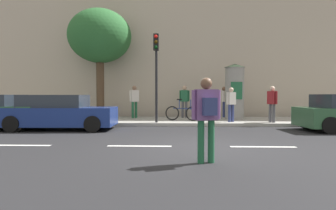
{
  "coord_description": "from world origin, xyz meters",
  "views": [
    {
      "loc": [
        -0.64,
        -7.84,
        1.43
      ],
      "look_at": [
        -0.98,
        2.0,
        1.08
      ],
      "focal_mm": 30.29,
      "sensor_mm": 36.0,
      "label": 1
    }
  ],
  "objects_px": {
    "pedestrian_in_light_jacket": "(207,112)",
    "pedestrian_near_pole": "(272,101)",
    "street_tree": "(100,37)",
    "traffic_light": "(156,63)",
    "pedestrian_with_bag": "(231,102)",
    "pedestrian_in_red_top": "(134,99)",
    "poster_column": "(235,91)",
    "pedestrian_tallest": "(184,99)",
    "parked_car_blue": "(59,113)",
    "bicycle_leaning": "(182,113)",
    "pedestrian_with_backpack": "(224,99)"
  },
  "relations": [
    {
      "from": "pedestrian_near_pole",
      "to": "bicycle_leaning",
      "type": "height_order",
      "value": "pedestrian_near_pole"
    },
    {
      "from": "pedestrian_in_red_top",
      "to": "pedestrian_with_bag",
      "type": "relative_size",
      "value": 1.1
    },
    {
      "from": "poster_column",
      "to": "pedestrian_in_red_top",
      "type": "xyz_separation_m",
      "value": [
        -5.45,
        0.47,
        -0.41
      ]
    },
    {
      "from": "pedestrian_in_light_jacket",
      "to": "pedestrian_tallest",
      "type": "height_order",
      "value": "pedestrian_tallest"
    },
    {
      "from": "street_tree",
      "to": "pedestrian_tallest",
      "type": "bearing_deg",
      "value": 0.98
    },
    {
      "from": "poster_column",
      "to": "pedestrian_in_light_jacket",
      "type": "distance_m",
      "value": 9.6
    },
    {
      "from": "pedestrian_in_light_jacket",
      "to": "pedestrian_with_backpack",
      "type": "relative_size",
      "value": 1.01
    },
    {
      "from": "pedestrian_in_light_jacket",
      "to": "pedestrian_with_bag",
      "type": "height_order",
      "value": "same"
    },
    {
      "from": "parked_car_blue",
      "to": "pedestrian_in_light_jacket",
      "type": "bearing_deg",
      "value": -45.14
    },
    {
      "from": "poster_column",
      "to": "pedestrian_in_red_top",
      "type": "bearing_deg",
      "value": 175.05
    },
    {
      "from": "poster_column",
      "to": "pedestrian_tallest",
      "type": "distance_m",
      "value": 2.82
    },
    {
      "from": "pedestrian_tallest",
      "to": "parked_car_blue",
      "type": "relative_size",
      "value": 0.4
    },
    {
      "from": "street_tree",
      "to": "poster_column",
      "type": "bearing_deg",
      "value": -6.08
    },
    {
      "from": "pedestrian_in_light_jacket",
      "to": "street_tree",
      "type": "bearing_deg",
      "value": 116.52
    },
    {
      "from": "street_tree",
      "to": "pedestrian_in_red_top",
      "type": "bearing_deg",
      "value": -9.13
    },
    {
      "from": "street_tree",
      "to": "pedestrian_with_bag",
      "type": "bearing_deg",
      "value": -18.99
    },
    {
      "from": "pedestrian_near_pole",
      "to": "parked_car_blue",
      "type": "distance_m",
      "value": 9.51
    },
    {
      "from": "parked_car_blue",
      "to": "street_tree",
      "type": "bearing_deg",
      "value": 83.96
    },
    {
      "from": "pedestrian_near_pole",
      "to": "pedestrian_in_red_top",
      "type": "relative_size",
      "value": 0.94
    },
    {
      "from": "bicycle_leaning",
      "to": "pedestrian_with_backpack",
      "type": "bearing_deg",
      "value": 42.73
    },
    {
      "from": "traffic_light",
      "to": "pedestrian_with_backpack",
      "type": "relative_size",
      "value": 2.3
    },
    {
      "from": "bicycle_leaning",
      "to": "poster_column",
      "type": "bearing_deg",
      "value": 19.88
    },
    {
      "from": "pedestrian_near_pole",
      "to": "poster_column",
      "type": "bearing_deg",
      "value": 127.25
    },
    {
      "from": "pedestrian_near_pole",
      "to": "pedestrian_in_red_top",
      "type": "height_order",
      "value": "pedestrian_in_red_top"
    },
    {
      "from": "pedestrian_in_light_jacket",
      "to": "pedestrian_in_red_top",
      "type": "xyz_separation_m",
      "value": [
        -3.03,
        9.75,
        0.15
      ]
    },
    {
      "from": "bicycle_leaning",
      "to": "pedestrian_in_red_top",
      "type": "bearing_deg",
      "value": 150.85
    },
    {
      "from": "pedestrian_in_light_jacket",
      "to": "pedestrian_with_bag",
      "type": "xyz_separation_m",
      "value": [
        1.94,
        7.67,
        0.02
      ]
    },
    {
      "from": "pedestrian_in_red_top",
      "to": "bicycle_leaning",
      "type": "bearing_deg",
      "value": -29.15
    },
    {
      "from": "traffic_light",
      "to": "pedestrian_in_red_top",
      "type": "xyz_separation_m",
      "value": [
        -1.43,
        2.59,
        -1.68
      ]
    },
    {
      "from": "pedestrian_in_red_top",
      "to": "pedestrian_with_bag",
      "type": "distance_m",
      "value": 5.39
    },
    {
      "from": "pedestrian_near_pole",
      "to": "parked_car_blue",
      "type": "bearing_deg",
      "value": -168.32
    },
    {
      "from": "traffic_light",
      "to": "pedestrian_in_light_jacket",
      "type": "distance_m",
      "value": 7.55
    },
    {
      "from": "street_tree",
      "to": "traffic_light",
      "type": "bearing_deg",
      "value": -40.43
    },
    {
      "from": "pedestrian_with_bag",
      "to": "pedestrian_in_light_jacket",
      "type": "bearing_deg",
      "value": -104.2
    },
    {
      "from": "pedestrian_tallest",
      "to": "pedestrian_in_light_jacket",
      "type": "bearing_deg",
      "value": -88.7
    },
    {
      "from": "traffic_light",
      "to": "pedestrian_near_pole",
      "type": "xyz_separation_m",
      "value": [
        5.41,
        0.3,
        -1.76
      ]
    },
    {
      "from": "street_tree",
      "to": "pedestrian_with_bag",
      "type": "distance_m",
      "value": 8.21
    },
    {
      "from": "pedestrian_near_pole",
      "to": "parked_car_blue",
      "type": "relative_size",
      "value": 0.38
    },
    {
      "from": "poster_column",
      "to": "pedestrian_in_light_jacket",
      "type": "height_order",
      "value": "poster_column"
    },
    {
      "from": "pedestrian_in_light_jacket",
      "to": "pedestrian_with_bag",
      "type": "distance_m",
      "value": 7.91
    },
    {
      "from": "street_tree",
      "to": "pedestrian_near_pole",
      "type": "distance_m",
      "value": 9.88
    },
    {
      "from": "poster_column",
      "to": "pedestrian_in_light_jacket",
      "type": "relative_size",
      "value": 1.64
    },
    {
      "from": "pedestrian_near_pole",
      "to": "street_tree",
      "type": "bearing_deg",
      "value": 163.51
    },
    {
      "from": "pedestrian_in_light_jacket",
      "to": "pedestrian_near_pole",
      "type": "bearing_deg",
      "value": 62.96
    },
    {
      "from": "street_tree",
      "to": "pedestrian_near_pole",
      "type": "xyz_separation_m",
      "value": [
        8.83,
        -2.61,
        -3.58
      ]
    },
    {
      "from": "poster_column",
      "to": "pedestrian_with_bag",
      "type": "xyz_separation_m",
      "value": [
        -0.48,
        -1.6,
        -0.54
      ]
    },
    {
      "from": "pedestrian_in_light_jacket",
      "to": "pedestrian_tallest",
      "type": "relative_size",
      "value": 0.99
    },
    {
      "from": "traffic_light",
      "to": "parked_car_blue",
      "type": "distance_m",
      "value": 4.77
    },
    {
      "from": "street_tree",
      "to": "bicycle_leaning",
      "type": "xyz_separation_m",
      "value": [
        4.65,
        -1.8,
        -4.19
      ]
    },
    {
      "from": "poster_column",
      "to": "street_tree",
      "type": "bearing_deg",
      "value": 173.92
    }
  ]
}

